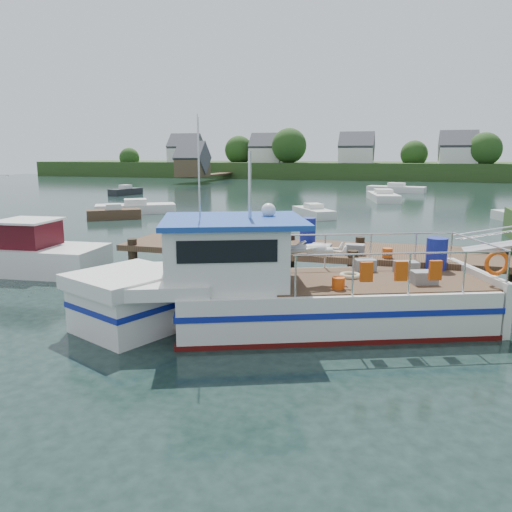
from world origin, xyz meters
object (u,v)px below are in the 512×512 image
(dock, at_px, (511,230))
(moored_a, at_px, (136,208))
(moored_rowboat, at_px, (114,213))
(moored_far, at_px, (396,189))
(work_boat, at_px, (10,254))
(moored_d, at_px, (383,196))
(moored_b, at_px, (313,212))
(lobster_boat, at_px, (279,290))
(moored_e, at_px, (126,191))

(dock, distance_m, moored_a, 28.93)
(moored_rowboat, relative_size, moored_far, 0.54)
(dock, height_order, work_boat, dock)
(dock, relative_size, moored_d, 2.40)
(moored_b, height_order, moored_d, moored_d)
(dock, bearing_deg, moored_a, 142.05)
(lobster_boat, relative_size, moored_far, 1.58)
(lobster_boat, relative_size, moored_e, 2.56)
(work_boat, bearing_deg, moored_a, 100.41)
(dock, bearing_deg, moored_rowboat, 147.64)
(moored_far, xyz_separation_m, moored_e, (-28.80, -12.36, -0.00))
(moored_rowboat, bearing_deg, moored_e, 113.54)
(moored_d, bearing_deg, moored_b, -88.36)
(moored_rowboat, bearing_deg, work_boat, -77.25)
(dock, relative_size, moored_b, 3.70)
(dock, height_order, moored_a, dock)
(dock, xyz_separation_m, moored_d, (-4.95, 33.95, -1.82))
(work_boat, height_order, moored_e, work_boat)
(lobster_boat, distance_m, work_boat, 11.95)
(work_boat, relative_size, moored_a, 1.33)
(dock, bearing_deg, moored_d, 98.29)
(moored_rowboat, bearing_deg, lobster_boat, -53.26)
(moored_e, bearing_deg, lobster_boat, -50.28)
(dock, relative_size, moored_rowboat, 4.51)
(moored_e, bearing_deg, moored_far, 27.36)
(moored_a, relative_size, moored_d, 0.88)
(lobster_boat, xyz_separation_m, work_boat, (-11.51, 3.23, -0.30))
(dock, distance_m, moored_e, 46.50)
(lobster_boat, relative_size, moored_rowboat, 2.95)
(dock, bearing_deg, work_boat, -177.23)
(moored_rowboat, xyz_separation_m, moored_a, (-0.29, 3.52, 0.01))
(moored_b, height_order, moored_e, moored_e)
(moored_far, height_order, moored_d, same)
(dock, bearing_deg, moored_e, 134.70)
(lobster_boat, bearing_deg, dock, 12.04)
(dock, distance_m, moored_d, 34.36)
(dock, relative_size, lobster_boat, 1.53)
(lobster_boat, relative_size, moored_b, 2.42)
(moored_b, distance_m, moored_d, 15.32)
(work_boat, xyz_separation_m, moored_b, (8.39, 20.10, -0.31))
(moored_b, bearing_deg, moored_d, 94.25)
(lobster_boat, height_order, moored_far, lobster_boat)
(lobster_boat, relative_size, moored_a, 1.78)
(moored_b, relative_size, moored_d, 0.65)
(dock, xyz_separation_m, moored_e, (-32.68, 33.02, -1.83))
(work_boat, bearing_deg, moored_b, 62.35)
(lobster_boat, distance_m, moored_d, 38.05)
(moored_far, bearing_deg, moored_e, -162.40)
(lobster_boat, bearing_deg, moored_e, 104.02)
(work_boat, xyz_separation_m, moored_d, (12.70, 34.80, -0.26))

